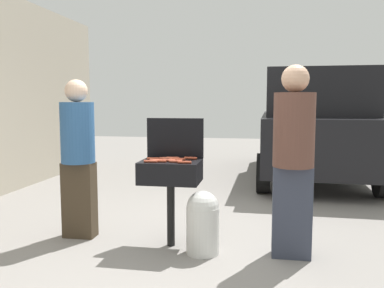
{
  "coord_description": "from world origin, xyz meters",
  "views": [
    {
      "loc": [
        0.81,
        -3.95,
        1.48
      ],
      "look_at": [
        0.03,
        0.46,
        1.0
      ],
      "focal_mm": 37.71,
      "sensor_mm": 36.0,
      "label": 1
    }
  ],
  "objects_px": {
    "hot_dog_4": "(153,159)",
    "hot_dog_6": "(169,158)",
    "propane_tank": "(203,221)",
    "hot_dog_8": "(173,158)",
    "hot_dog_1": "(176,160)",
    "hot_dog_12": "(166,159)",
    "hot_dog_7": "(169,160)",
    "person_right": "(293,155)",
    "person_left": "(78,153)",
    "parked_minivan": "(314,125)",
    "hot_dog_3": "(179,159)",
    "bbq_grill": "(171,174)",
    "hot_dog_9": "(191,158)",
    "hot_dog_11": "(160,161)",
    "hot_dog_0": "(156,160)",
    "hot_dog_10": "(175,161)",
    "hot_dog_2": "(185,162)",
    "hot_dog_5": "(151,161)"
  },
  "relations": [
    {
      "from": "hot_dog_4",
      "to": "person_right",
      "type": "distance_m",
      "value": 1.39
    },
    {
      "from": "hot_dog_0",
      "to": "person_right",
      "type": "xyz_separation_m",
      "value": [
        1.32,
        -0.01,
        0.09
      ]
    },
    {
      "from": "hot_dog_3",
      "to": "hot_dog_4",
      "type": "distance_m",
      "value": 0.27
    },
    {
      "from": "bbq_grill",
      "to": "hot_dog_4",
      "type": "xyz_separation_m",
      "value": [
        -0.19,
        0.03,
        0.15
      ]
    },
    {
      "from": "hot_dog_7",
      "to": "person_right",
      "type": "relative_size",
      "value": 0.07
    },
    {
      "from": "person_left",
      "to": "parked_minivan",
      "type": "bearing_deg",
      "value": 70.1
    },
    {
      "from": "hot_dog_10",
      "to": "person_left",
      "type": "height_order",
      "value": "person_left"
    },
    {
      "from": "hot_dog_4",
      "to": "parked_minivan",
      "type": "distance_m",
      "value": 4.53
    },
    {
      "from": "parked_minivan",
      "to": "hot_dog_7",
      "type": "bearing_deg",
      "value": 66.62
    },
    {
      "from": "hot_dog_4",
      "to": "person_right",
      "type": "height_order",
      "value": "person_right"
    },
    {
      "from": "hot_dog_7",
      "to": "hot_dog_11",
      "type": "height_order",
      "value": "same"
    },
    {
      "from": "propane_tank",
      "to": "hot_dog_9",
      "type": "bearing_deg",
      "value": 120.68
    },
    {
      "from": "hot_dog_4",
      "to": "hot_dog_12",
      "type": "distance_m",
      "value": 0.13
    },
    {
      "from": "hot_dog_1",
      "to": "hot_dog_10",
      "type": "relative_size",
      "value": 1.0
    },
    {
      "from": "hot_dog_2",
      "to": "hot_dog_12",
      "type": "relative_size",
      "value": 1.0
    },
    {
      "from": "hot_dog_4",
      "to": "propane_tank",
      "type": "xyz_separation_m",
      "value": [
        0.54,
        -0.18,
        -0.57
      ]
    },
    {
      "from": "hot_dog_2",
      "to": "hot_dog_3",
      "type": "bearing_deg",
      "value": 115.86
    },
    {
      "from": "hot_dog_4",
      "to": "hot_dog_6",
      "type": "xyz_separation_m",
      "value": [
        0.15,
        0.06,
        0.0
      ]
    },
    {
      "from": "bbq_grill",
      "to": "hot_dog_3",
      "type": "distance_m",
      "value": 0.18
    },
    {
      "from": "hot_dog_4",
      "to": "hot_dog_6",
      "type": "bearing_deg",
      "value": 20.56
    },
    {
      "from": "hot_dog_1",
      "to": "hot_dog_12",
      "type": "xyz_separation_m",
      "value": [
        -0.13,
        0.08,
        0.0
      ]
    },
    {
      "from": "hot_dog_8",
      "to": "hot_dog_11",
      "type": "height_order",
      "value": "same"
    },
    {
      "from": "hot_dog_7",
      "to": "person_right",
      "type": "distance_m",
      "value": 1.2
    },
    {
      "from": "propane_tank",
      "to": "parked_minivan",
      "type": "distance_m",
      "value": 4.54
    },
    {
      "from": "hot_dog_8",
      "to": "hot_dog_6",
      "type": "bearing_deg",
      "value": -140.85
    },
    {
      "from": "hot_dog_1",
      "to": "person_right",
      "type": "relative_size",
      "value": 0.07
    },
    {
      "from": "person_right",
      "to": "parked_minivan",
      "type": "xyz_separation_m",
      "value": [
        0.67,
        4.15,
        0.04
      ]
    },
    {
      "from": "hot_dog_2",
      "to": "hot_dog_6",
      "type": "xyz_separation_m",
      "value": [
        -0.21,
        0.23,
        0.0
      ]
    },
    {
      "from": "hot_dog_4",
      "to": "hot_dog_11",
      "type": "distance_m",
      "value": 0.18
    },
    {
      "from": "propane_tank",
      "to": "hot_dog_3",
      "type": "bearing_deg",
      "value": 143.5
    },
    {
      "from": "hot_dog_3",
      "to": "hot_dog_1",
      "type": "bearing_deg",
      "value": -100.53
    },
    {
      "from": "hot_dog_5",
      "to": "person_right",
      "type": "bearing_deg",
      "value": 2.7
    },
    {
      "from": "hot_dog_12",
      "to": "hot_dog_6",
      "type": "bearing_deg",
      "value": 47.32
    },
    {
      "from": "hot_dog_9",
      "to": "hot_dog_3",
      "type": "bearing_deg",
      "value": -142.4
    },
    {
      "from": "bbq_grill",
      "to": "person_right",
      "type": "bearing_deg",
      "value": -4.15
    },
    {
      "from": "hot_dog_1",
      "to": "hot_dog_8",
      "type": "xyz_separation_m",
      "value": [
        -0.06,
        0.14,
        0.0
      ]
    },
    {
      "from": "hot_dog_4",
      "to": "propane_tank",
      "type": "distance_m",
      "value": 0.81
    },
    {
      "from": "hot_dog_6",
      "to": "hot_dog_7",
      "type": "height_order",
      "value": "same"
    },
    {
      "from": "hot_dog_2",
      "to": "hot_dog_12",
      "type": "distance_m",
      "value": 0.31
    },
    {
      "from": "hot_dog_6",
      "to": "hot_dog_5",
      "type": "bearing_deg",
      "value": -118.92
    },
    {
      "from": "hot_dog_7",
      "to": "person_left",
      "type": "distance_m",
      "value": 1.05
    },
    {
      "from": "hot_dog_10",
      "to": "person_left",
      "type": "relative_size",
      "value": 0.08
    },
    {
      "from": "propane_tank",
      "to": "person_left",
      "type": "relative_size",
      "value": 0.36
    },
    {
      "from": "hot_dog_8",
      "to": "person_left",
      "type": "relative_size",
      "value": 0.08
    },
    {
      "from": "hot_dog_0",
      "to": "hot_dog_1",
      "type": "distance_m",
      "value": 0.2
    },
    {
      "from": "hot_dog_7",
      "to": "person_left",
      "type": "height_order",
      "value": "person_left"
    },
    {
      "from": "bbq_grill",
      "to": "hot_dog_5",
      "type": "relative_size",
      "value": 6.77
    },
    {
      "from": "hot_dog_9",
      "to": "hot_dog_6",
      "type": "bearing_deg",
      "value": -167.81
    },
    {
      "from": "hot_dog_0",
      "to": "hot_dog_7",
      "type": "xyz_separation_m",
      "value": [
        0.13,
        0.02,
        0.0
      ]
    },
    {
      "from": "hot_dog_6",
      "to": "person_right",
      "type": "xyz_separation_m",
      "value": [
        1.23,
        -0.17,
        0.09
      ]
    }
  ]
}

